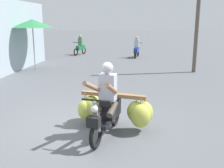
% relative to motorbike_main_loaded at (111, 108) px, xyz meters
% --- Properties ---
extents(ground_plane, '(120.00, 120.00, 0.00)m').
position_rel_motorbike_main_loaded_xyz_m(ground_plane, '(-0.84, 0.02, -0.51)').
color(ground_plane, '#56595E').
extents(motorbike_main_loaded, '(1.78, 1.97, 1.58)m').
position_rel_motorbike_main_loaded_xyz_m(motorbike_main_loaded, '(0.00, 0.00, 0.00)').
color(motorbike_main_loaded, black).
rests_on(motorbike_main_loaded, ground).
extents(motorbike_distant_ahead_left, '(0.51, 1.62, 1.40)m').
position_rel_motorbike_main_loaded_xyz_m(motorbike_distant_ahead_left, '(0.22, 11.96, 0.06)').
color(motorbike_distant_ahead_left, black).
rests_on(motorbike_distant_ahead_left, ground).
extents(motorbike_distant_ahead_right, '(0.67, 1.57, 1.40)m').
position_rel_motorbike_main_loaded_xyz_m(motorbike_distant_ahead_right, '(-3.82, 13.01, 0.06)').
color(motorbike_distant_ahead_right, black).
rests_on(motorbike_distant_ahead_right, ground).
extents(market_umbrella_near_shop, '(2.00, 2.00, 2.46)m').
position_rel_motorbike_main_loaded_xyz_m(market_umbrella_near_shop, '(-4.67, 6.92, 1.75)').
color(market_umbrella_near_shop, '#99999E').
rests_on(market_umbrella_near_shop, ground).
extents(utility_pole, '(0.18, 0.18, 5.99)m').
position_rel_motorbike_main_loaded_xyz_m(utility_pole, '(3.07, 7.21, 2.49)').
color(utility_pole, brown).
rests_on(utility_pole, ground).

